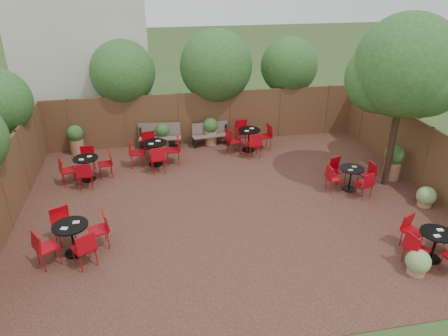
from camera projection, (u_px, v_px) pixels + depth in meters
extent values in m
plane|color=#354F23|center=(233.00, 206.00, 12.01)|extent=(80.00, 80.00, 0.00)
cube|color=#381C17|center=(233.00, 206.00, 12.00)|extent=(12.00, 10.00, 0.02)
cube|color=brown|center=(206.00, 118.00, 15.98)|extent=(12.00, 0.08, 2.00)
cube|color=brown|center=(3.00, 195.00, 10.55)|extent=(0.08, 10.00, 2.00)
cube|color=brown|center=(426.00, 158.00, 12.58)|extent=(0.08, 10.00, 2.00)
cube|color=beige|center=(83.00, 29.00, 16.55)|extent=(5.00, 4.00, 8.00)
sphere|color=#26571C|center=(123.00, 72.00, 15.34)|extent=(2.40, 2.40, 2.40)
sphere|color=#26571C|center=(216.00, 66.00, 15.79)|extent=(2.77, 2.77, 2.77)
sphere|color=#26571C|center=(289.00, 66.00, 16.54)|extent=(2.27, 2.27, 2.27)
sphere|color=#26571C|center=(415.00, 88.00, 13.74)|extent=(2.07, 2.07, 2.07)
cylinder|color=black|center=(395.00, 125.00, 12.34)|extent=(0.27, 0.27, 3.93)
sphere|color=#26571C|center=(407.00, 66.00, 11.56)|extent=(2.93, 2.93, 2.93)
sphere|color=#26571C|center=(380.00, 79.00, 12.02)|extent=(2.05, 2.05, 2.05)
sphere|color=#26571C|center=(426.00, 78.00, 11.40)|extent=(2.14, 2.14, 2.14)
cube|color=brown|center=(160.00, 138.00, 15.51)|extent=(1.61, 0.64, 0.05)
cube|color=brown|center=(159.00, 129.00, 15.57)|extent=(1.57, 0.29, 0.47)
cube|color=black|center=(142.00, 145.00, 15.49)|extent=(0.12, 0.47, 0.42)
cube|color=black|center=(179.00, 142.00, 15.73)|extent=(0.12, 0.47, 0.42)
cube|color=brown|center=(211.00, 135.00, 15.85)|extent=(1.45, 0.58, 0.05)
cube|color=brown|center=(210.00, 128.00, 15.90)|extent=(1.41, 0.27, 0.43)
cube|color=black|center=(194.00, 142.00, 15.84)|extent=(0.10, 0.43, 0.38)
cube|color=black|center=(227.00, 140.00, 16.05)|extent=(0.10, 0.43, 0.38)
cylinder|color=black|center=(431.00, 258.00, 9.79)|extent=(0.44, 0.44, 0.03)
cylinder|color=black|center=(434.00, 246.00, 9.64)|extent=(0.05, 0.05, 0.70)
cylinder|color=black|center=(437.00, 233.00, 9.48)|extent=(0.76, 0.76, 0.03)
cube|color=white|center=(440.00, 230.00, 9.56)|extent=(0.17, 0.14, 0.02)
cube|color=white|center=(437.00, 236.00, 9.34)|extent=(0.17, 0.14, 0.02)
cylinder|color=black|center=(349.00, 189.00, 12.85)|extent=(0.43, 0.43, 0.03)
cylinder|color=black|center=(350.00, 179.00, 12.70)|extent=(0.05, 0.05, 0.68)
cylinder|color=black|center=(352.00, 169.00, 12.54)|extent=(0.74, 0.74, 0.03)
cube|color=white|center=(354.00, 167.00, 12.62)|extent=(0.15, 0.12, 0.01)
cube|color=white|center=(351.00, 170.00, 12.41)|extent=(0.15, 0.12, 0.01)
cylinder|color=black|center=(248.00, 150.00, 15.58)|extent=(0.49, 0.49, 0.03)
cylinder|color=black|center=(249.00, 140.00, 15.41)|extent=(0.06, 0.06, 0.78)
cylinder|color=black|center=(249.00, 130.00, 15.23)|extent=(0.85, 0.85, 0.03)
cube|color=white|center=(252.00, 128.00, 15.32)|extent=(0.17, 0.13, 0.02)
cube|color=white|center=(247.00, 131.00, 15.08)|extent=(0.17, 0.13, 0.02)
cylinder|color=black|center=(75.00, 253.00, 9.98)|extent=(0.48, 0.48, 0.03)
cylinder|color=black|center=(73.00, 240.00, 9.81)|extent=(0.05, 0.05, 0.76)
cylinder|color=black|center=(70.00, 226.00, 9.64)|extent=(0.83, 0.83, 0.03)
cube|color=white|center=(76.00, 222.00, 9.73)|extent=(0.18, 0.16, 0.02)
cube|color=white|center=(64.00, 228.00, 9.50)|extent=(0.18, 0.16, 0.02)
cylinder|color=black|center=(89.00, 179.00, 13.44)|extent=(0.46, 0.46, 0.03)
cylinder|color=black|center=(87.00, 169.00, 13.28)|extent=(0.05, 0.05, 0.73)
cylinder|color=black|center=(85.00, 158.00, 13.11)|extent=(0.79, 0.79, 0.03)
cube|color=white|center=(90.00, 156.00, 13.20)|extent=(0.16, 0.13, 0.02)
cube|color=white|center=(81.00, 160.00, 12.97)|extent=(0.16, 0.13, 0.02)
cylinder|color=black|center=(156.00, 164.00, 14.47)|extent=(0.49, 0.49, 0.03)
cylinder|color=black|center=(155.00, 154.00, 14.29)|extent=(0.06, 0.06, 0.78)
cylinder|color=black|center=(154.00, 143.00, 14.12)|extent=(0.85, 0.85, 0.03)
cube|color=white|center=(158.00, 141.00, 14.21)|extent=(0.17, 0.13, 0.02)
cube|color=white|center=(151.00, 144.00, 13.97)|extent=(0.17, 0.13, 0.02)
cylinder|color=#9B6C4D|center=(163.00, 141.00, 15.74)|extent=(0.44, 0.44, 0.50)
sphere|color=#26571C|center=(162.00, 130.00, 15.55)|extent=(0.52, 0.52, 0.52)
cylinder|color=#9B6C4D|center=(211.00, 137.00, 16.04)|extent=(0.48, 0.48, 0.55)
sphere|color=#26571C|center=(210.00, 125.00, 15.83)|extent=(0.57, 0.57, 0.57)
cylinder|color=#9B6C4D|center=(77.00, 146.00, 15.20)|extent=(0.50, 0.50, 0.57)
sphere|color=#26571C|center=(75.00, 133.00, 14.97)|extent=(0.60, 0.60, 0.60)
cylinder|color=#9B6C4D|center=(392.00, 170.00, 13.41)|extent=(0.52, 0.52, 0.60)
sphere|color=#26571C|center=(395.00, 155.00, 13.18)|extent=(0.63, 0.63, 0.63)
cylinder|color=#9B6C4D|center=(416.00, 269.00, 9.32)|extent=(0.40, 0.40, 0.18)
sphere|color=#70994F|center=(418.00, 261.00, 9.22)|extent=(0.55, 0.55, 0.55)
cylinder|color=#9B6C4D|center=(425.00, 203.00, 11.95)|extent=(0.40, 0.40, 0.18)
sphere|color=#70994F|center=(426.00, 196.00, 11.85)|extent=(0.55, 0.55, 0.55)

